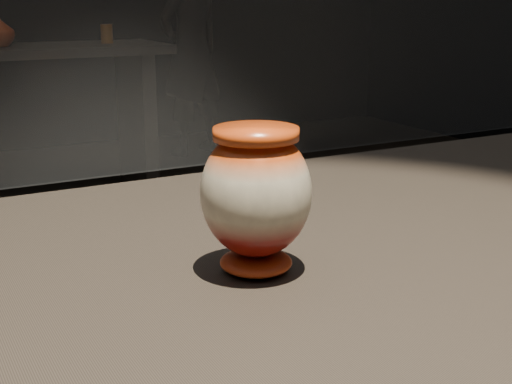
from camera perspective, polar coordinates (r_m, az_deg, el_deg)
main_vase at (r=0.73m, az=0.00°, el=-0.21°), size 0.14×0.14×0.15m
back_vase_right at (r=4.26m, az=-11.85°, el=12.29°), size 0.07×0.07×0.11m
visitor at (r=5.35m, az=-5.21°, el=11.22°), size 0.65×0.54×1.54m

